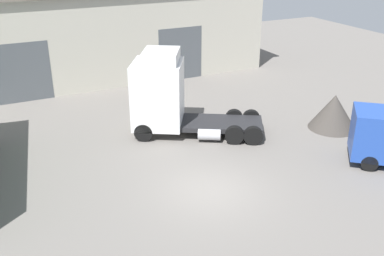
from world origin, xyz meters
TOP-DOWN VIEW (x-y plane):
  - ground_plane at (0.00, 0.00)m, footprint 60.00×60.00m
  - warehouse_building at (0.00, 17.03)m, footprint 23.89×6.57m
  - tractor_unit_white at (0.72, 5.99)m, footprint 6.80×5.40m
  - gravel_pile at (8.72, 2.72)m, footprint 2.47×2.47m

SIDE VIEW (x-z plane):
  - ground_plane at x=0.00m, z-range 0.00..0.00m
  - gravel_pile at x=8.72m, z-range 0.00..1.84m
  - tractor_unit_white at x=0.72m, z-range -0.13..4.15m
  - warehouse_building at x=0.00m, z-range 0.01..6.19m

